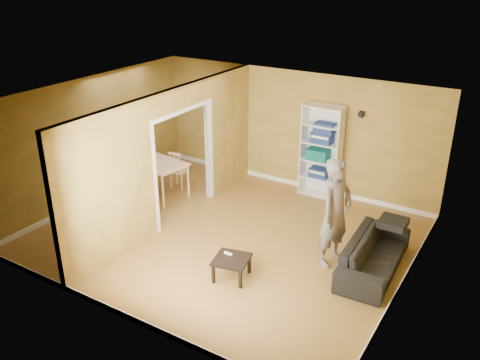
% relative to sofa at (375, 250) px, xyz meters
% --- Properties ---
extents(room_shell, '(6.50, 6.50, 6.50)m').
position_rel_sofa_xyz_m(room_shell, '(-2.70, -0.34, 0.92)').
color(room_shell, olive).
rests_on(room_shell, ground).
extents(partition, '(0.22, 5.50, 2.60)m').
position_rel_sofa_xyz_m(partition, '(-3.90, -0.34, 0.92)').
color(partition, '#BC8C40').
rests_on(partition, ground).
extents(wall_speaker, '(0.10, 0.10, 0.10)m').
position_rel_sofa_xyz_m(wall_speaker, '(-1.20, 2.35, 1.52)').
color(wall_speaker, black).
rests_on(wall_speaker, room_shell).
extents(sofa, '(2.01, 0.94, 0.75)m').
position_rel_sofa_xyz_m(sofa, '(0.00, 0.00, 0.00)').
color(sofa, black).
rests_on(sofa, ground).
extents(person, '(0.93, 0.80, 2.19)m').
position_rel_sofa_xyz_m(person, '(-0.67, -0.14, 0.72)').
color(person, slate).
rests_on(person, ground).
extents(bookshelf, '(0.84, 0.37, 2.00)m').
position_rel_sofa_xyz_m(bookshelf, '(-1.93, 2.27, 0.62)').
color(bookshelf, white).
rests_on(bookshelf, ground).
extents(paper_box_navy_a, '(0.39, 0.26, 0.20)m').
position_rel_sofa_xyz_m(paper_box_navy_a, '(-1.95, 2.22, 0.15)').
color(paper_box_navy_a, '#1B1C47').
rests_on(paper_box_navy_a, bookshelf).
extents(paper_box_teal, '(0.46, 0.30, 0.23)m').
position_rel_sofa_xyz_m(paper_box_teal, '(-2.01, 2.22, 0.55)').
color(paper_box_teal, '#165C4D').
rests_on(paper_box_teal, bookshelf).
extents(paper_box_navy_b, '(0.44, 0.28, 0.22)m').
position_rel_sofa_xyz_m(paper_box_navy_b, '(-1.94, 2.22, 0.94)').
color(paper_box_navy_b, navy).
rests_on(paper_box_navy_b, bookshelf).
extents(paper_box_navy_c, '(0.42, 0.27, 0.21)m').
position_rel_sofa_xyz_m(paper_box_navy_c, '(-1.90, 2.22, 1.15)').
color(paper_box_navy_c, navy).
rests_on(paper_box_navy_c, bookshelf).
extents(coffee_table, '(0.54, 0.54, 0.36)m').
position_rel_sofa_xyz_m(coffee_table, '(-1.87, -1.42, -0.07)').
color(coffee_table, black).
rests_on(coffee_table, ground).
extents(game_controller, '(0.14, 0.04, 0.03)m').
position_rel_sofa_xyz_m(game_controller, '(-1.98, -1.34, -0.00)').
color(game_controller, white).
rests_on(game_controller, coffee_table).
extents(dining_table, '(1.24, 0.83, 0.77)m').
position_rel_sofa_xyz_m(dining_table, '(-4.90, 0.37, 0.32)').
color(dining_table, '#E5A579').
rests_on(dining_table, ground).
extents(chair_left, '(0.52, 0.52, 0.87)m').
position_rel_sofa_xyz_m(chair_left, '(-5.57, 0.43, 0.06)').
color(chair_left, tan).
rests_on(chair_left, ground).
extents(chair_near, '(0.53, 0.53, 1.00)m').
position_rel_sofa_xyz_m(chair_near, '(-4.81, -0.16, 0.13)').
color(chair_near, tan).
rests_on(chair_near, ground).
extents(chair_far, '(0.46, 0.46, 0.88)m').
position_rel_sofa_xyz_m(chair_far, '(-4.78, 0.96, 0.06)').
color(chair_far, tan).
rests_on(chair_far, ground).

